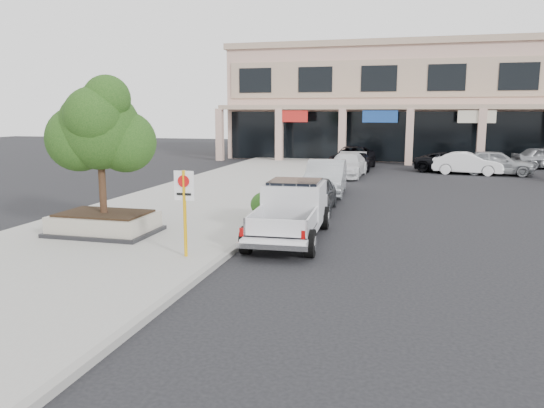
{
  "coord_description": "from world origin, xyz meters",
  "views": [
    {
      "loc": [
        3.25,
        -13.89,
        3.95
      ],
      "look_at": [
        -0.82,
        1.5,
        1.17
      ],
      "focal_mm": 35.0,
      "sensor_mm": 36.0,
      "label": 1
    }
  ],
  "objects_px": {
    "curb_car_c": "(347,165)",
    "lot_car_d": "(452,162)",
    "pickup_truck": "(289,212)",
    "planter": "(104,223)",
    "no_parking_sign": "(184,201)",
    "curb_car_d": "(353,158)",
    "curb_car_b": "(326,177)",
    "planter_tree": "(106,129)",
    "lot_car_a": "(496,162)",
    "lot_car_b": "(468,163)",
    "curb_car_a": "(314,194)"
  },
  "relations": [
    {
      "from": "curb_car_c",
      "to": "lot_car_d",
      "type": "bearing_deg",
      "value": 35.68
    },
    {
      "from": "pickup_truck",
      "to": "planter",
      "type": "bearing_deg",
      "value": -170.68
    },
    {
      "from": "no_parking_sign",
      "to": "curb_car_d",
      "type": "height_order",
      "value": "no_parking_sign"
    },
    {
      "from": "pickup_truck",
      "to": "curb_car_b",
      "type": "xyz_separation_m",
      "value": [
        -0.37,
        9.46,
        -0.05
      ]
    },
    {
      "from": "planter",
      "to": "pickup_truck",
      "type": "height_order",
      "value": "pickup_truck"
    },
    {
      "from": "no_parking_sign",
      "to": "pickup_truck",
      "type": "distance_m",
      "value": 3.82
    },
    {
      "from": "planter_tree",
      "to": "no_parking_sign",
      "type": "height_order",
      "value": "planter_tree"
    },
    {
      "from": "curb_car_c",
      "to": "lot_car_a",
      "type": "relative_size",
      "value": 1.08
    },
    {
      "from": "no_parking_sign",
      "to": "lot_car_b",
      "type": "xyz_separation_m",
      "value": [
        9.16,
        23.12,
        -0.93
      ]
    },
    {
      "from": "planter_tree",
      "to": "lot_car_a",
      "type": "distance_m",
      "value": 25.72
    },
    {
      "from": "curb_car_d",
      "to": "pickup_truck",
      "type": "bearing_deg",
      "value": -87.18
    },
    {
      "from": "pickup_truck",
      "to": "curb_car_a",
      "type": "distance_m",
      "value": 4.97
    },
    {
      "from": "curb_car_a",
      "to": "curb_car_c",
      "type": "bearing_deg",
      "value": 87.5
    },
    {
      "from": "planter_tree",
      "to": "pickup_truck",
      "type": "height_order",
      "value": "planter_tree"
    },
    {
      "from": "lot_car_d",
      "to": "curb_car_c",
      "type": "bearing_deg",
      "value": 135.54
    },
    {
      "from": "lot_car_a",
      "to": "lot_car_b",
      "type": "bearing_deg",
      "value": 97.69
    },
    {
      "from": "planter",
      "to": "curb_car_a",
      "type": "xyz_separation_m",
      "value": [
        5.58,
        6.22,
        0.21
      ]
    },
    {
      "from": "lot_car_a",
      "to": "lot_car_b",
      "type": "relative_size",
      "value": 1.08
    },
    {
      "from": "planter",
      "to": "curb_car_a",
      "type": "relative_size",
      "value": 0.8
    },
    {
      "from": "planter_tree",
      "to": "lot_car_a",
      "type": "bearing_deg",
      "value": 56.06
    },
    {
      "from": "no_parking_sign",
      "to": "lot_car_b",
      "type": "bearing_deg",
      "value": 68.4
    },
    {
      "from": "no_parking_sign",
      "to": "curb_car_d",
      "type": "bearing_deg",
      "value": 85.79
    },
    {
      "from": "planter",
      "to": "planter_tree",
      "type": "xyz_separation_m",
      "value": [
        0.13,
        0.15,
        2.94
      ]
    },
    {
      "from": "curb_car_b",
      "to": "curb_car_c",
      "type": "height_order",
      "value": "curb_car_b"
    },
    {
      "from": "lot_car_d",
      "to": "curb_car_b",
      "type": "bearing_deg",
      "value": 162.99
    },
    {
      "from": "no_parking_sign",
      "to": "curb_car_b",
      "type": "xyz_separation_m",
      "value": [
        1.74,
        12.56,
        -0.8
      ]
    },
    {
      "from": "planter_tree",
      "to": "curb_car_d",
      "type": "height_order",
      "value": "planter_tree"
    },
    {
      "from": "curb_car_b",
      "to": "curb_car_d",
      "type": "height_order",
      "value": "curb_car_b"
    },
    {
      "from": "planter",
      "to": "pickup_truck",
      "type": "relative_size",
      "value": 0.57
    },
    {
      "from": "planter",
      "to": "curb_car_c",
      "type": "xyz_separation_m",
      "value": [
        5.47,
        18.03,
        0.25
      ]
    },
    {
      "from": "planter_tree",
      "to": "curb_car_a",
      "type": "distance_m",
      "value": 8.59
    },
    {
      "from": "curb_car_b",
      "to": "lot_car_b",
      "type": "relative_size",
      "value": 1.18
    },
    {
      "from": "planter",
      "to": "lot_car_d",
      "type": "xyz_separation_m",
      "value": [
        11.89,
        22.17,
        0.19
      ]
    },
    {
      "from": "curb_car_c",
      "to": "no_parking_sign",
      "type": "bearing_deg",
      "value": -92.49
    },
    {
      "from": "pickup_truck",
      "to": "curb_car_a",
      "type": "height_order",
      "value": "pickup_truck"
    },
    {
      "from": "lot_car_b",
      "to": "lot_car_a",
      "type": "bearing_deg",
      "value": -79.87
    },
    {
      "from": "planter",
      "to": "no_parking_sign",
      "type": "distance_m",
      "value": 4.2
    },
    {
      "from": "no_parking_sign",
      "to": "curb_car_a",
      "type": "relative_size",
      "value": 0.57
    },
    {
      "from": "planter",
      "to": "lot_car_d",
      "type": "height_order",
      "value": "lot_car_d"
    },
    {
      "from": "curb_car_b",
      "to": "lot_car_a",
      "type": "distance_m",
      "value": 14.02
    },
    {
      "from": "planter",
      "to": "no_parking_sign",
      "type": "bearing_deg",
      "value": -27.15
    },
    {
      "from": "lot_car_b",
      "to": "curb_car_a",
      "type": "bearing_deg",
      "value": 161.14
    },
    {
      "from": "lot_car_d",
      "to": "planter",
      "type": "bearing_deg",
      "value": 164.57
    },
    {
      "from": "curb_car_b",
      "to": "lot_car_a",
      "type": "bearing_deg",
      "value": 45.3
    },
    {
      "from": "curb_car_a",
      "to": "curb_car_d",
      "type": "bearing_deg",
      "value": 87.74
    },
    {
      "from": "curb_car_d",
      "to": "lot_car_a",
      "type": "height_order",
      "value": "curb_car_d"
    },
    {
      "from": "curb_car_d",
      "to": "planter_tree",
      "type": "bearing_deg",
      "value": -101.44
    },
    {
      "from": "curb_car_c",
      "to": "lot_car_d",
      "type": "relative_size",
      "value": 1.04
    },
    {
      "from": "lot_car_b",
      "to": "lot_car_d",
      "type": "height_order",
      "value": "lot_car_b"
    },
    {
      "from": "curb_car_b",
      "to": "planter",
      "type": "bearing_deg",
      "value": -120.76
    }
  ]
}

